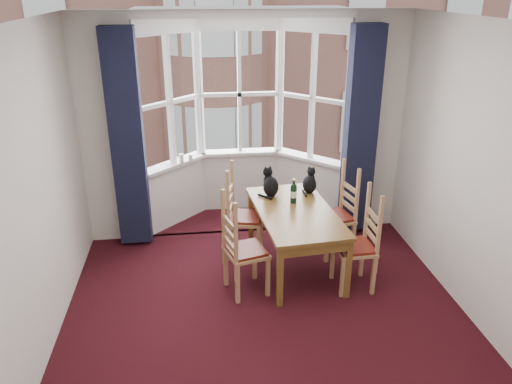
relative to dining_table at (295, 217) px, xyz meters
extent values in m
plane|color=black|center=(-0.45, -1.26, -0.64)|extent=(4.50, 4.50, 0.00)
plane|color=white|center=(-0.45, -1.26, 2.16)|extent=(4.50, 4.50, 0.00)
plane|color=silver|center=(-2.45, -1.26, 0.76)|extent=(0.00, 4.50, 4.50)
plane|color=silver|center=(1.55, -1.26, 0.76)|extent=(0.00, 4.50, 4.50)
cube|color=silver|center=(-2.10, 0.99, 0.76)|extent=(0.70, 0.12, 2.80)
cube|color=silver|center=(1.20, 0.99, 0.76)|extent=(0.70, 0.12, 2.80)
cube|color=#161932|center=(-1.87, 0.81, 0.71)|extent=(0.38, 0.22, 2.60)
cube|color=#161932|center=(0.97, 0.81, 0.71)|extent=(0.38, 0.22, 2.60)
cube|color=brown|center=(0.00, 0.00, 0.06)|extent=(0.96, 1.61, 0.04)
cube|color=brown|center=(-0.30, -0.75, -0.30)|extent=(0.07, 0.07, 0.68)
cube|color=brown|center=(-0.43, 0.69, -0.30)|extent=(0.07, 0.07, 0.68)
cube|color=brown|center=(0.43, -0.69, -0.30)|extent=(0.07, 0.07, 0.68)
cube|color=brown|center=(0.30, 0.75, -0.30)|extent=(0.07, 0.07, 0.68)
cube|color=tan|center=(-0.60, -0.44, -0.16)|extent=(0.50, 0.51, 0.06)
cube|color=#5D1A10|center=(-0.60, -0.44, -0.14)|extent=(0.45, 0.46, 0.03)
cube|color=tan|center=(-0.52, 0.36, -0.16)|extent=(0.48, 0.50, 0.06)
cube|color=#5D1A10|center=(-0.52, 0.36, -0.14)|extent=(0.44, 0.45, 0.03)
cube|color=tan|center=(0.55, -0.49, -0.16)|extent=(0.41, 0.43, 0.06)
cube|color=#5D1A10|center=(0.55, -0.49, -0.14)|extent=(0.37, 0.39, 0.03)
cube|color=tan|center=(0.53, 0.25, -0.16)|extent=(0.48, 0.49, 0.06)
cube|color=#5D1A10|center=(0.53, 0.25, -0.14)|extent=(0.43, 0.44, 0.03)
ellipsoid|color=black|center=(-0.21, 0.45, 0.19)|extent=(0.25, 0.29, 0.24)
sphere|color=black|center=(-0.24, 0.54, 0.35)|extent=(0.14, 0.14, 0.11)
cone|color=black|center=(-0.27, 0.53, 0.40)|extent=(0.05, 0.05, 0.05)
cone|color=black|center=(-0.21, 0.55, 0.40)|extent=(0.05, 0.05, 0.05)
ellipsoid|color=black|center=(0.27, 0.50, 0.18)|extent=(0.24, 0.27, 0.22)
sphere|color=black|center=(0.30, 0.57, 0.32)|extent=(0.14, 0.14, 0.10)
cone|color=black|center=(0.28, 0.58, 0.37)|extent=(0.05, 0.05, 0.05)
cone|color=black|center=(0.33, 0.55, 0.37)|extent=(0.05, 0.05, 0.05)
cylinder|color=black|center=(0.02, 0.22, 0.18)|extent=(0.07, 0.07, 0.21)
sphere|color=black|center=(0.02, 0.22, 0.28)|extent=(0.07, 0.07, 0.07)
cylinder|color=black|center=(0.02, 0.22, 0.32)|extent=(0.03, 0.03, 0.09)
cylinder|color=gold|center=(0.02, 0.22, 0.36)|extent=(0.03, 0.03, 0.02)
cylinder|color=silver|center=(0.02, 0.22, 0.19)|extent=(0.07, 0.07, 0.08)
cylinder|color=white|center=(-1.27, 1.34, 0.29)|extent=(0.06, 0.06, 0.12)
cylinder|color=white|center=(-1.15, 1.37, 0.28)|extent=(0.06, 0.06, 0.09)
plane|color=#333335|center=(-0.45, 30.99, -6.64)|extent=(80.00, 80.00, 0.00)
cube|color=#9C6150|center=(-0.45, 12.99, 0.36)|extent=(18.00, 6.00, 14.00)
cylinder|color=#9C6150|center=(-0.45, 9.99, 0.36)|extent=(3.20, 3.20, 14.00)
camera|label=1|loc=(-1.07, -4.98, 2.44)|focal=35.00mm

